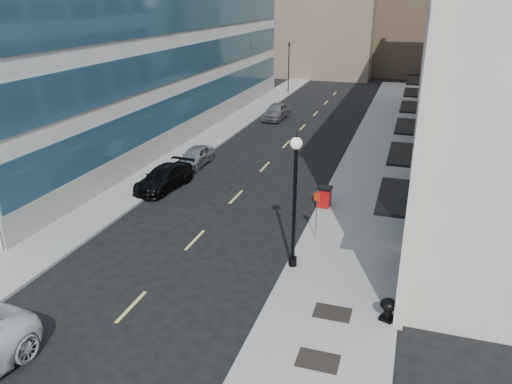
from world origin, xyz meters
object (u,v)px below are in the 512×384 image
Objects in this scene: traffic_signal at (289,46)px; car_black_pickup at (164,178)px; sign_post at (317,207)px; lamppost at (295,192)px; urn_planter at (388,307)px; car_grey_sedan at (276,111)px; trash_bin at (324,196)px; car_silver_sedan at (195,156)px.

car_black_pickup is (0.70, -34.00, -5.02)m from traffic_signal.
lamppost is at bearing -96.40° from sign_post.
sign_post is at bearing 123.69° from urn_planter.
car_black_pickup is 12.75m from lamppost.
car_black_pickup is 1.05× the size of car_grey_sedan.
car_black_pickup reaches higher than trash_bin.
car_grey_sedan reaches higher than trash_bin.
traffic_signal is 42.63m from lamppost.
car_grey_sedan is 1.80× the size of sign_post.
lamppost is (10.10, -11.95, 3.01)m from car_silver_sedan.
trash_bin is 10.68m from urn_planter.
car_black_pickup is 4.77m from car_silver_sedan.
car_grey_sedan is 3.80× the size of trash_bin.
trash_bin is (10.20, -0.18, 0.10)m from car_black_pickup.
lamppost reaches higher than car_grey_sedan.
sign_post is at bearing -80.23° from trash_bin.
traffic_signal is 39.96m from sign_post.
car_grey_sedan is 28.99m from lamppost.
lamppost reaches higher than trash_bin.
traffic_signal is at bearing 102.54° from car_grey_sedan.
urn_planter is (14.40, -10.00, -0.02)m from car_black_pickup.
car_silver_sedan is 1.57× the size of sign_post.
car_silver_sedan is 3.32× the size of trash_bin.
traffic_signal is 14.67m from car_grey_sedan.
car_grey_sedan reaches higher than car_silver_sedan.
urn_planter is (4.30, -2.81, -3.01)m from lamppost.
car_grey_sedan is at bearing 112.85° from urn_planter.
sign_post is (10.50, -8.92, 1.09)m from car_silver_sedan.
car_black_pickup is 0.80× the size of lamppost.
car_grey_sedan is 22.29m from trash_bin.
lamppost reaches higher than urn_planter.
traffic_signal is 46.79m from urn_planter.
trash_bin is (10.20, -4.95, 0.12)m from car_silver_sedan.
car_silver_sedan is at bearing 159.50° from trash_bin.
car_black_pickup is 11.35m from sign_post.
lamppost is (-0.10, -7.01, 2.89)m from trash_bin.
traffic_signal is at bearing 104.69° from lamppost.
car_grey_sedan is at bearing 107.14° from lamppost.
car_silver_sedan is 15.94m from lamppost.
car_grey_sedan is at bearing 118.08° from trash_bin.
car_black_pickup is at bearing 159.61° from sign_post.
lamppost is (10.10, -7.19, 2.99)m from car_black_pickup.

